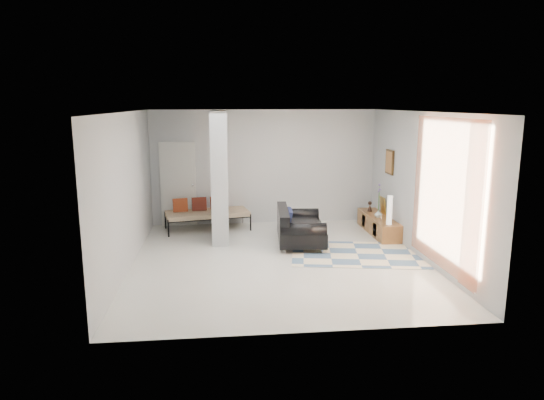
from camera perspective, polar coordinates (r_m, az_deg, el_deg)
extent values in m
plane|color=beige|center=(9.35, 0.78, -7.08)|extent=(6.00, 6.00, 0.00)
plane|color=white|center=(8.87, 0.83, 10.35)|extent=(6.00, 6.00, 0.00)
plane|color=#B0B3B5|center=(11.95, -0.93, 3.88)|extent=(6.00, 0.00, 6.00)
plane|color=#B0B3B5|center=(6.10, 4.20, -3.46)|extent=(6.00, 0.00, 6.00)
plane|color=#B0B3B5|center=(9.09, -16.67, 1.02)|extent=(0.00, 6.00, 6.00)
plane|color=#B0B3B5|center=(9.72, 17.13, 1.64)|extent=(0.00, 6.00, 6.00)
cube|color=#A6AAAD|center=(10.52, -6.22, 2.78)|extent=(0.35, 1.20, 2.80)
cube|color=silver|center=(11.96, -10.98, 1.84)|extent=(0.85, 0.06, 2.04)
plane|color=orange|center=(8.65, 19.62, 0.66)|extent=(0.00, 2.55, 2.55)
cube|color=#3F2911|center=(11.24, 13.68, 4.37)|extent=(0.04, 0.45, 0.55)
cube|color=brown|center=(11.44, 12.39, -2.86)|extent=(0.45, 1.90, 0.40)
cube|color=#3F2911|center=(10.98, 12.02, -3.43)|extent=(0.02, 0.25, 0.28)
cube|color=#3F2911|center=(11.76, 10.75, -2.40)|extent=(0.02, 0.25, 0.28)
cube|color=gold|center=(11.65, 12.91, -0.60)|extent=(0.09, 0.32, 0.40)
cube|color=silver|center=(10.95, 12.65, -2.09)|extent=(0.04, 0.10, 0.12)
cylinder|color=silver|center=(9.74, 1.49, -6.00)|extent=(0.05, 0.05, 0.10)
cylinder|color=silver|center=(11.04, 1.13, -3.91)|extent=(0.05, 0.05, 0.10)
cylinder|color=silver|center=(9.81, 5.91, -5.94)|extent=(0.05, 0.05, 0.10)
cylinder|color=silver|center=(11.09, 5.03, -3.87)|extent=(0.05, 0.05, 0.10)
cube|color=black|center=(10.36, 3.39, -3.81)|extent=(1.08, 1.66, 0.30)
cube|color=black|center=(10.25, 1.31, -2.05)|extent=(0.33, 1.60, 0.36)
cylinder|color=black|center=(9.65, 3.74, -3.53)|extent=(0.92, 0.35, 0.28)
cylinder|color=black|center=(10.95, 3.11, -1.72)|extent=(0.92, 0.35, 0.28)
cube|color=black|center=(10.25, 1.98, -1.93)|extent=(0.19, 0.59, 0.31)
cylinder|color=black|center=(11.10, -12.08, -3.28)|extent=(0.04, 0.04, 0.40)
cylinder|color=black|center=(11.40, -2.53, -2.64)|extent=(0.04, 0.04, 0.40)
cylinder|color=black|center=(11.86, -12.43, -2.35)|extent=(0.04, 0.04, 0.40)
cylinder|color=black|center=(12.15, -3.46, -1.77)|extent=(0.04, 0.04, 0.40)
cube|color=beige|center=(11.55, -7.60, -1.63)|extent=(2.04, 1.16, 0.12)
cube|color=#92371A|center=(11.57, -10.74, -0.59)|extent=(0.36, 0.23, 0.33)
cube|color=maroon|center=(11.62, -8.56, -0.47)|extent=(0.36, 0.23, 0.33)
cube|color=#92371A|center=(11.69, -6.41, -0.34)|extent=(0.36, 0.23, 0.33)
cube|color=beige|center=(9.84, 9.99, -6.26)|extent=(2.83, 2.13, 0.01)
cylinder|color=beige|center=(10.63, 13.67, -1.16)|extent=(0.11, 0.11, 0.62)
imported|color=silver|center=(11.25, 12.39, -1.60)|extent=(0.18, 0.18, 0.17)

